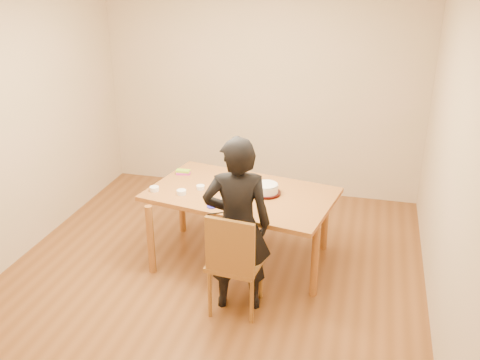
% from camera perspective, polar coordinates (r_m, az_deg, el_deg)
% --- Properties ---
extents(room_shell, '(4.00, 4.50, 2.70)m').
position_cam_1_polar(room_shell, '(4.91, -2.44, 4.91)').
color(room_shell, brown).
rests_on(room_shell, ground).
extents(dining_table, '(1.90, 1.33, 0.04)m').
position_cam_1_polar(dining_table, '(5.16, 0.14, -1.52)').
color(dining_table, brown).
rests_on(dining_table, floor).
extents(dining_chair, '(0.47, 0.47, 0.04)m').
position_cam_1_polar(dining_chair, '(4.60, -0.43, -8.80)').
color(dining_chair, brown).
rests_on(dining_chair, floor).
extents(cake_plate, '(0.28, 0.28, 0.02)m').
position_cam_1_polar(cake_plate, '(5.12, 2.81, -1.38)').
color(cake_plate, red).
rests_on(cake_plate, dining_table).
extents(cake, '(0.23, 0.23, 0.07)m').
position_cam_1_polar(cake, '(5.10, 2.82, -0.90)').
color(cake, white).
rests_on(cake, cake_plate).
extents(frosting_dome, '(0.22, 0.22, 0.03)m').
position_cam_1_polar(frosting_dome, '(5.08, 2.83, -0.40)').
color(frosting_dome, white).
rests_on(frosting_dome, cake).
extents(frosting_tub, '(0.09, 0.09, 0.08)m').
position_cam_1_polar(frosting_tub, '(4.88, -1.52, -2.28)').
color(frosting_tub, white).
rests_on(frosting_tub, dining_table).
extents(frosting_lid, '(0.09, 0.09, 0.01)m').
position_cam_1_polar(frosting_lid, '(4.87, -3.02, -2.83)').
color(frosting_lid, '#1A19A4').
rests_on(frosting_lid, dining_table).
extents(frosting_dollop, '(0.04, 0.04, 0.02)m').
position_cam_1_polar(frosting_dollop, '(4.86, -3.02, -2.69)').
color(frosting_dollop, white).
rests_on(frosting_dollop, frosting_lid).
extents(ramekin_green, '(0.09, 0.09, 0.04)m').
position_cam_1_polar(ramekin_green, '(5.13, -6.26, -1.30)').
color(ramekin_green, white).
rests_on(ramekin_green, dining_table).
extents(ramekin_yellow, '(0.08, 0.08, 0.04)m').
position_cam_1_polar(ramekin_yellow, '(5.23, -4.23, -0.78)').
color(ramekin_yellow, white).
rests_on(ramekin_yellow, dining_table).
extents(ramekin_multi, '(0.09, 0.09, 0.04)m').
position_cam_1_polar(ramekin_multi, '(5.24, -9.12, -0.93)').
color(ramekin_multi, white).
rests_on(ramekin_multi, dining_table).
extents(candy_box_pink, '(0.16, 0.10, 0.02)m').
position_cam_1_polar(candy_box_pink, '(5.60, -6.06, 0.74)').
color(candy_box_pink, '#E93799').
rests_on(candy_box_pink, dining_table).
extents(candy_box_green, '(0.15, 0.08, 0.02)m').
position_cam_1_polar(candy_box_green, '(5.60, -6.11, 0.96)').
color(candy_box_green, green).
rests_on(candy_box_green, candy_box_pink).
extents(spatula, '(0.13, 0.08, 0.01)m').
position_cam_1_polar(spatula, '(4.74, -2.68, -3.58)').
color(spatula, black).
rests_on(spatula, dining_table).
extents(person, '(0.64, 0.50, 1.57)m').
position_cam_1_polar(person, '(4.47, -0.30, -4.86)').
color(person, black).
rests_on(person, floor).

